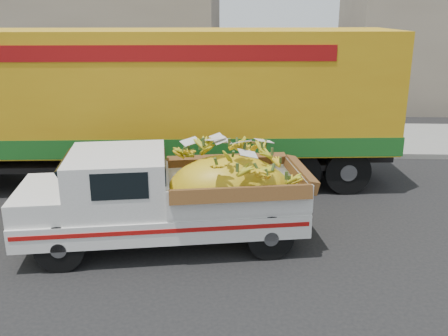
{
  "coord_description": "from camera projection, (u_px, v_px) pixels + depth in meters",
  "views": [
    {
      "loc": [
        2.33,
        -8.85,
        4.27
      ],
      "look_at": [
        1.92,
        0.53,
        1.26
      ],
      "focal_mm": 40.0,
      "sensor_mm": 36.0,
      "label": 1
    }
  ],
  "objects": [
    {
      "name": "pickup_truck",
      "position": [
        185.0,
        195.0,
        9.26
      ],
      "size": [
        5.41,
        2.71,
        1.81
      ],
      "rotation": [
        0.0,
        0.0,
        0.17
      ],
      "color": "black",
      "rests_on": "ground"
    },
    {
      "name": "sidewalk",
      "position": [
        178.0,
        136.0,
        17.25
      ],
      "size": [
        60.0,
        4.0,
        0.14
      ],
      "primitive_type": "cube",
      "color": "gray",
      "rests_on": "ground"
    },
    {
      "name": "ground",
      "position": [
        125.0,
        236.0,
        9.82
      ],
      "size": [
        100.0,
        100.0,
        0.0
      ],
      "primitive_type": "plane",
      "color": "black",
      "rests_on": "ground"
    },
    {
      "name": "building_left",
      "position": [
        17.0,
        50.0,
        22.45
      ],
      "size": [
        18.0,
        6.0,
        5.0
      ],
      "primitive_type": "cube",
      "color": "gray",
      "rests_on": "ground"
    },
    {
      "name": "semi_trailer",
      "position": [
        153.0,
        100.0,
        12.29
      ],
      "size": [
        12.04,
        3.41,
        3.8
      ],
      "rotation": [
        0.0,
        0.0,
        0.08
      ],
      "color": "black",
      "rests_on": "ground"
    },
    {
      "name": "curb",
      "position": [
        169.0,
        152.0,
        15.25
      ],
      "size": [
        60.0,
        0.25,
        0.15
      ],
      "primitive_type": "cube",
      "color": "gray",
      "rests_on": "ground"
    }
  ]
}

